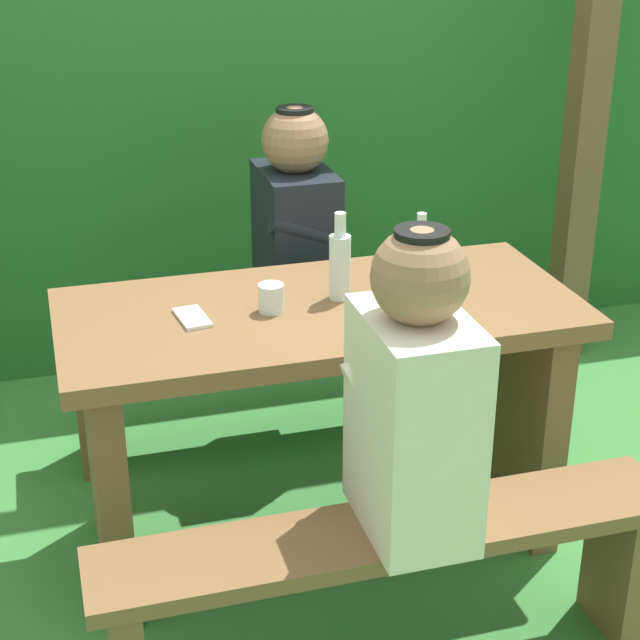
# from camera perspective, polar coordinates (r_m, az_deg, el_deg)

# --- Properties ---
(ground_plane) EXTENTS (12.00, 12.00, 0.00)m
(ground_plane) POSITION_cam_1_polar(r_m,az_deg,el_deg) (3.10, -0.00, -11.92)
(ground_plane) COLOR #3D833C
(hedge_backdrop) EXTENTS (6.40, 0.66, 1.72)m
(hedge_backdrop) POSITION_cam_1_polar(r_m,az_deg,el_deg) (4.20, -6.22, 10.71)
(hedge_backdrop) COLOR #26672C
(hedge_backdrop) RESTS_ON ground_plane
(pergola_post_right) EXTENTS (0.12, 0.12, 2.16)m
(pergola_post_right) POSITION_cam_1_polar(r_m,az_deg,el_deg) (3.98, 14.86, 12.54)
(pergola_post_right) COLOR brown
(pergola_post_right) RESTS_ON ground_plane
(picnic_table) EXTENTS (1.40, 0.64, 0.75)m
(picnic_table) POSITION_cam_1_polar(r_m,az_deg,el_deg) (2.84, -0.00, -3.60)
(picnic_table) COLOR brown
(picnic_table) RESTS_ON ground_plane
(bench_near) EXTENTS (1.40, 0.24, 0.43)m
(bench_near) POSITION_cam_1_polar(r_m,az_deg,el_deg) (2.47, 3.90, -13.76)
(bench_near) COLOR brown
(bench_near) RESTS_ON ground_plane
(bench_far) EXTENTS (1.40, 0.24, 0.43)m
(bench_far) POSITION_cam_1_polar(r_m,az_deg,el_deg) (3.43, -2.72, -2.08)
(bench_far) COLOR brown
(bench_far) RESTS_ON ground_plane
(person_white_shirt) EXTENTS (0.25, 0.35, 0.72)m
(person_white_shirt) POSITION_cam_1_polar(r_m,az_deg,el_deg) (2.24, 5.31, -4.27)
(person_white_shirt) COLOR silver
(person_white_shirt) RESTS_ON bench_near
(person_black_coat) EXTENTS (0.25, 0.35, 0.72)m
(person_black_coat) POSITION_cam_1_polar(r_m,az_deg,el_deg) (3.28, -1.34, 5.22)
(person_black_coat) COLOR black
(person_black_coat) RESTS_ON bench_far
(drinking_glass) EXTENTS (0.07, 0.07, 0.08)m
(drinking_glass) POSITION_cam_1_polar(r_m,az_deg,el_deg) (2.68, -2.76, 1.24)
(drinking_glass) COLOR silver
(drinking_glass) RESTS_ON picnic_table
(bottle_left) EXTENTS (0.06, 0.06, 0.24)m
(bottle_left) POSITION_cam_1_polar(r_m,az_deg,el_deg) (2.74, 1.12, 3.18)
(bottle_left) COLOR silver
(bottle_left) RESTS_ON picnic_table
(bottle_right) EXTENTS (0.06, 0.06, 0.22)m
(bottle_right) POSITION_cam_1_polar(r_m,az_deg,el_deg) (2.84, 5.63, 3.49)
(bottle_right) COLOR silver
(bottle_right) RESTS_ON picnic_table
(cell_phone) EXTENTS (0.09, 0.15, 0.01)m
(cell_phone) POSITION_cam_1_polar(r_m,az_deg,el_deg) (2.67, -7.17, 0.15)
(cell_phone) COLOR silver
(cell_phone) RESTS_ON picnic_table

